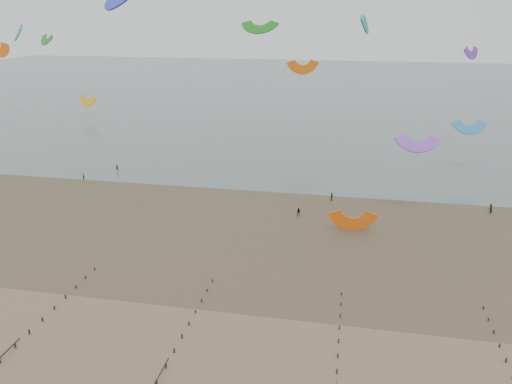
% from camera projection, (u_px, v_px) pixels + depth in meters
% --- Properties ---
extents(ground, '(500.00, 500.00, 0.00)m').
position_uv_depth(ground, '(154.00, 329.00, 59.99)').
color(ground, brown).
rests_on(ground, ground).
extents(sea_and_shore, '(500.00, 665.00, 0.03)m').
position_uv_depth(sea_and_shore, '(203.00, 217.00, 92.45)').
color(sea_and_shore, '#475654').
rests_on(sea_and_shore, ground).
extents(kitesurfer_lead, '(0.65, 0.56, 1.51)m').
position_uv_depth(kitesurfer_lead, '(84.00, 177.00, 112.51)').
color(kitesurfer_lead, black).
rests_on(kitesurfer_lead, ground).
extents(kitesurfers, '(107.33, 24.75, 1.87)m').
position_uv_depth(kitesurfers, '(435.00, 202.00, 97.35)').
color(kitesurfers, black).
rests_on(kitesurfers, ground).
extents(grounded_kite, '(7.56, 6.13, 3.91)m').
position_uv_depth(grounded_kite, '(352.00, 229.00, 87.17)').
color(grounded_kite, '#F95F0F').
rests_on(grounded_kite, ground).
extents(kites_airborne, '(223.97, 119.53, 43.28)m').
position_uv_depth(kites_airborne, '(194.00, 64.00, 137.59)').
color(kites_airborne, '#FFAD0D').
rests_on(kites_airborne, ground).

